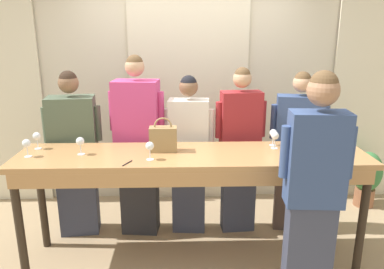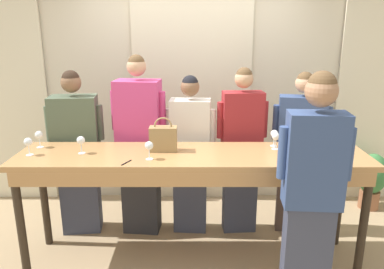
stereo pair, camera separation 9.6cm
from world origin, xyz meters
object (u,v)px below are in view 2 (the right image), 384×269
object	(u,v)px
wine_bottle	(305,146)
wine_glass_front_right	(276,137)
wine_glass_front_mid	(28,142)
guest_olive_jacket	(77,154)
potted_plant	(372,178)
wine_glass_front_left	(274,134)
guest_striped_shirt	(241,150)
host_pouring	(312,192)
guest_cream_sweater	(190,155)
tasting_bar	(192,167)
guest_navy_coat	(299,153)
handbag	(163,138)
guest_pink_top	(140,147)
wine_glass_center_mid	(39,135)
wine_glass_center_left	(81,141)
wine_glass_center_right	(149,146)

from	to	relation	value
wine_bottle	wine_glass_front_right	xyz separation A→B (m)	(-0.17, 0.30, -0.01)
wine_bottle	wine_glass_front_mid	world-z (taller)	wine_bottle
guest_olive_jacket	potted_plant	size ratio (longest dim) A/B	2.50
wine_glass_front_left	wine_glass_front_mid	distance (m)	2.14
guest_striped_shirt	host_pouring	size ratio (longest dim) A/B	0.95
wine_glass_front_right	guest_cream_sweater	xyz separation A→B (m)	(-0.76, 0.42, -0.31)
tasting_bar	wine_bottle	xyz separation A→B (m)	(0.91, -0.15, 0.24)
guest_navy_coat	potted_plant	size ratio (longest dim) A/B	2.48
tasting_bar	guest_striped_shirt	world-z (taller)	guest_striped_shirt
tasting_bar	potted_plant	xyz separation A→B (m)	(2.12, 1.06, -0.55)
handbag	guest_cream_sweater	size ratio (longest dim) A/B	0.18
guest_olive_jacket	guest_pink_top	xyz separation A→B (m)	(0.64, -0.00, 0.08)
wine_glass_center_mid	wine_glass_front_mid	bearing A→B (deg)	-91.71
guest_cream_sweater	guest_striped_shirt	bearing A→B (deg)	-0.00
guest_olive_jacket	wine_glass_front_left	bearing A→B (deg)	-9.83
wine_glass_front_left	potted_plant	size ratio (longest dim) A/B	0.23
wine_glass_center_mid	guest_striped_shirt	distance (m)	1.93
tasting_bar	wine_glass_front_mid	size ratio (longest dim) A/B	19.66
wine_glass_center_left	guest_cream_sweater	xyz separation A→B (m)	(0.93, 0.54, -0.31)
host_pouring	potted_plant	bearing A→B (deg)	52.48
wine_glass_front_right	guest_navy_coat	size ratio (longest dim) A/B	0.09
wine_glass_center_left	wine_glass_center_mid	world-z (taller)	same
wine_glass_front_left	wine_glass_front_right	xyz separation A→B (m)	(-0.01, -0.09, 0.00)
wine_glass_front_right	potted_plant	bearing A→B (deg)	33.62
potted_plant	host_pouring	bearing A→B (deg)	-127.52
wine_glass_front_right	guest_olive_jacket	distance (m)	1.97
wine_glass_front_mid	wine_glass_center_mid	world-z (taller)	same
guest_striped_shirt	handbag	bearing A→B (deg)	-148.35
wine_glass_front_left	guest_olive_jacket	distance (m)	1.96
guest_cream_sweater	handbag	bearing A→B (deg)	-116.66
wine_glass_center_right	wine_glass_front_mid	bearing A→B (deg)	174.24
wine_glass_center_left	guest_pink_top	size ratio (longest dim) A/B	0.08
wine_bottle	wine_glass_front_left	size ratio (longest dim) A/B	2.23
wine_glass_front_left	wine_glass_center_left	bearing A→B (deg)	-173.11
wine_glass_front_mid	wine_glass_center_mid	size ratio (longest dim) A/B	1.00
wine_glass_center_left	potted_plant	size ratio (longest dim) A/B	0.23
handbag	wine_glass_center_mid	distance (m)	1.13
wine_glass_center_left	handbag	bearing A→B (deg)	6.06
wine_glass_center_mid	guest_olive_jacket	size ratio (longest dim) A/B	0.09
guest_pink_top	host_pouring	bearing A→B (deg)	-39.86
wine_bottle	handbag	xyz separation A→B (m)	(-1.16, 0.25, -0.01)
wine_glass_front_left	guest_striped_shirt	xyz separation A→B (m)	(-0.25, 0.33, -0.26)
wine_glass_front_left	host_pouring	size ratio (longest dim) A/B	0.08
wine_bottle	wine_glass_front_mid	size ratio (longest dim) A/B	2.23
wine_glass_center_left	wine_glass_center_right	distance (m)	0.62
wine_glass_front_left	potted_plant	xyz separation A→B (m)	(1.37, 0.83, -0.77)
tasting_bar	host_pouring	xyz separation A→B (m)	(0.85, -0.59, 0.03)
wine_glass_center_mid	host_pouring	xyz separation A→B (m)	(2.23, -0.78, -0.19)
guest_cream_sweater	wine_glass_center_left	bearing A→B (deg)	-150.07
wine_bottle	guest_navy_coat	distance (m)	0.80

